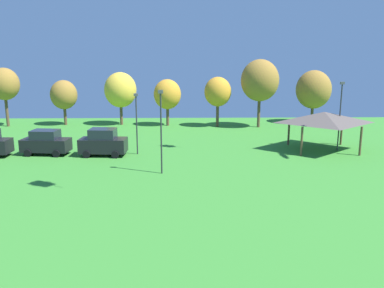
# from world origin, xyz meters

# --- Properties ---
(parked_car_second_from_left) EXTENTS (4.33, 2.34, 2.22)m
(parked_car_second_from_left) POSITION_xyz_m (-11.54, 38.58, 1.10)
(parked_car_second_from_left) COLOR black
(parked_car_second_from_left) RESTS_ON ground
(parked_car_third_from_left) EXTENTS (4.16, 2.28, 2.41)m
(parked_car_third_from_left) POSITION_xyz_m (-6.36, 38.08, 1.18)
(parked_car_third_from_left) COLOR black
(parked_car_third_from_left) RESTS_ON ground
(park_pavilion) EXTENTS (6.77, 5.73, 3.60)m
(park_pavilion) POSITION_xyz_m (13.70, 39.84, 3.08)
(park_pavilion) COLOR brown
(park_pavilion) RESTS_ON ground
(light_post_0) EXTENTS (0.36, 0.20, 6.24)m
(light_post_0) POSITION_xyz_m (-0.93, 32.44, 3.52)
(light_post_0) COLOR #2D2D33
(light_post_0) RESTS_ON ground
(light_post_1) EXTENTS (0.36, 0.20, 6.36)m
(light_post_1) POSITION_xyz_m (15.05, 39.56, 3.58)
(light_post_1) COLOR #2D2D33
(light_post_1) RESTS_ON ground
(light_post_2) EXTENTS (0.36, 0.20, 5.44)m
(light_post_2) POSITION_xyz_m (-3.42, 38.57, 3.11)
(light_post_2) COLOR #2D2D33
(light_post_2) RESTS_ON ground
(treeline_tree_0) EXTENTS (3.59, 3.59, 7.21)m
(treeline_tree_0) POSITION_xyz_m (-21.18, 53.52, 5.21)
(treeline_tree_0) COLOR brown
(treeline_tree_0) RESTS_ON ground
(treeline_tree_1) EXTENTS (3.33, 3.33, 5.66)m
(treeline_tree_1) POSITION_xyz_m (-14.30, 54.46, 3.81)
(treeline_tree_1) COLOR brown
(treeline_tree_1) RESTS_ON ground
(treeline_tree_2) EXTENTS (4.01, 4.01, 6.63)m
(treeline_tree_2) POSITION_xyz_m (-7.19, 54.45, 4.40)
(treeline_tree_2) COLOR brown
(treeline_tree_2) RESTS_ON ground
(treeline_tree_3) EXTENTS (3.38, 3.38, 5.79)m
(treeline_tree_3) POSITION_xyz_m (-1.27, 53.69, 3.91)
(treeline_tree_3) COLOR brown
(treeline_tree_3) RESTS_ON ground
(treeline_tree_4) EXTENTS (3.29, 3.29, 6.12)m
(treeline_tree_4) POSITION_xyz_m (4.94, 52.82, 4.28)
(treeline_tree_4) COLOR brown
(treeline_tree_4) RESTS_ON ground
(treeline_tree_5) EXTENTS (4.59, 4.59, 8.24)m
(treeline_tree_5) POSITION_xyz_m (9.97, 52.29, 5.70)
(treeline_tree_5) COLOR brown
(treeline_tree_5) RESTS_ON ground
(treeline_tree_6) EXTENTS (4.47, 4.47, 6.83)m
(treeline_tree_6) POSITION_xyz_m (17.47, 55.11, 4.36)
(treeline_tree_6) COLOR brown
(treeline_tree_6) RESTS_ON ground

